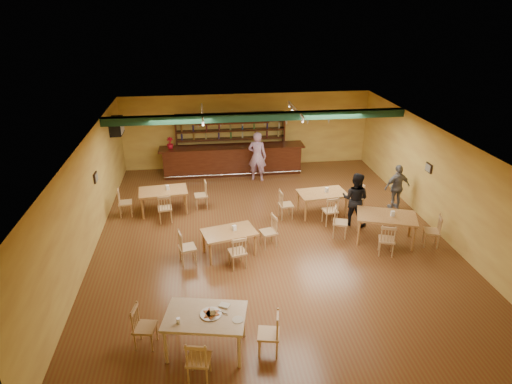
{
  "coord_description": "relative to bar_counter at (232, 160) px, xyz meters",
  "views": [
    {
      "loc": [
        -1.88,
        -11.19,
        6.43
      ],
      "look_at": [
        -0.34,
        0.6,
        1.15
      ],
      "focal_mm": 30.63,
      "sensor_mm": 36.0,
      "label": 1
    }
  ],
  "objects": [
    {
      "name": "floor",
      "position": [
        0.69,
        -5.15,
        -0.56
      ],
      "size": [
        12.0,
        12.0,
        0.0
      ],
      "primitive_type": "plane",
      "color": "brown",
      "rests_on": "ground"
    },
    {
      "name": "ceiling_beam",
      "position": [
        0.69,
        -2.35,
        2.31
      ],
      "size": [
        10.0,
        0.3,
        0.25
      ],
      "primitive_type": "cube",
      "color": "#113320",
      "rests_on": "ceiling"
    },
    {
      "name": "track_rail_left",
      "position": [
        -1.11,
        -1.75,
        2.38
      ],
      "size": [
        0.05,
        2.5,
        0.05
      ],
      "primitive_type": "cube",
      "color": "silver",
      "rests_on": "ceiling"
    },
    {
      "name": "track_rail_right",
      "position": [
        2.09,
        -1.75,
        2.38
      ],
      "size": [
        0.05,
        2.5,
        0.05
      ],
      "primitive_type": "cube",
      "color": "silver",
      "rests_on": "ceiling"
    },
    {
      "name": "ac_unit",
      "position": [
        -4.11,
        -0.95,
        1.79
      ],
      "size": [
        0.34,
        0.7,
        0.48
      ],
      "primitive_type": "cube",
      "color": "silver",
      "rests_on": "wall_left"
    },
    {
      "name": "picture_left",
      "position": [
        -4.28,
        -4.15,
        1.14
      ],
      "size": [
        0.04,
        0.34,
        0.28
      ],
      "primitive_type": "cube",
      "color": "black",
      "rests_on": "wall_left"
    },
    {
      "name": "picture_right",
      "position": [
        5.66,
        -4.65,
        1.14
      ],
      "size": [
        0.04,
        0.34,
        0.28
      ],
      "primitive_type": "cube",
      "color": "black",
      "rests_on": "wall_right"
    },
    {
      "name": "bar_counter",
      "position": [
        0.0,
        0.0,
        0.0
      ],
      "size": [
        5.67,
        0.85,
        1.13
      ],
      "primitive_type": "cube",
      "color": "#34130A",
      "rests_on": "ground"
    },
    {
      "name": "back_bar_hutch",
      "position": [
        0.0,
        0.63,
        0.57
      ],
      "size": [
        4.39,
        0.4,
        2.28
      ],
      "primitive_type": "cube",
      "color": "#34130A",
      "rests_on": "ground"
    },
    {
      "name": "poinsettia",
      "position": [
        -2.39,
        0.0,
        0.79
      ],
      "size": [
        0.33,
        0.33,
        0.45
      ],
      "primitive_type": "imported",
      "rotation": [
        0.0,
        0.0,
        0.35
      ],
      "color": "#A60F20",
      "rests_on": "bar_counter"
    },
    {
      "name": "dining_table_a",
      "position": [
        -2.5,
        -3.16,
        -0.18
      ],
      "size": [
        1.62,
        1.08,
        0.77
      ],
      "primitive_type": "cube",
      "rotation": [
        0.0,
        0.0,
        0.11
      ],
      "color": "#965C35",
      "rests_on": "ground"
    },
    {
      "name": "dining_table_b",
      "position": [
        2.57,
        -3.98,
        -0.19
      ],
      "size": [
        1.6,
        1.06,
        0.76
      ],
      "primitive_type": "cube",
      "rotation": [
        0.0,
        0.0,
        0.1
      ],
      "color": "#965C35",
      "rests_on": "ground"
    },
    {
      "name": "dining_table_c",
      "position": [
        -0.58,
        -6.05,
        -0.21
      ],
      "size": [
        1.57,
        1.16,
        0.7
      ],
      "primitive_type": "cube",
      "rotation": [
        0.0,
        0.0,
        0.24
      ],
      "color": "#965C35",
      "rests_on": "ground"
    },
    {
      "name": "dining_table_d",
      "position": [
        3.91,
        -5.9,
        -0.16
      ],
      "size": [
        1.87,
        1.47,
        0.82
      ],
      "primitive_type": "cube",
      "rotation": [
        0.0,
        0.0,
        -0.34
      ],
      "color": "#965C35",
      "rests_on": "ground"
    },
    {
      "name": "near_table",
      "position": [
        -1.29,
        -9.53,
        -0.15
      ],
      "size": [
        1.73,
        1.3,
        0.84
      ],
      "primitive_type": "cube",
      "rotation": [
        0.0,
        0.0,
        -0.2
      ],
      "color": "tan",
      "rests_on": "ground"
    },
    {
      "name": "pizza_tray",
      "position": [
        -1.18,
        -9.53,
        0.28
      ],
      "size": [
        0.46,
        0.46,
        0.01
      ],
      "primitive_type": "cylinder",
      "rotation": [
        0.0,
        0.0,
        0.15
      ],
      "color": "silver",
      "rests_on": "near_table"
    },
    {
      "name": "parmesan_shaker",
      "position": [
        -1.79,
        -9.7,
        0.33
      ],
      "size": [
        0.09,
        0.09,
        0.11
      ],
      "primitive_type": "cylinder",
      "rotation": [
        0.0,
        0.0,
        -0.2
      ],
      "color": "#EAE5C6",
      "rests_on": "near_table"
    },
    {
      "name": "napkin_stack",
      "position": [
        -0.9,
        -9.31,
        0.29
      ],
      "size": [
        0.25,
        0.23,
        0.03
      ],
      "primitive_type": "cube",
      "rotation": [
        0.0,
        0.0,
        -0.48
      ],
      "color": "white",
      "rests_on": "near_table"
    },
    {
      "name": "pizza_server",
      "position": [
        -1.01,
        -9.48,
        0.29
      ],
      "size": [
        0.32,
        0.25,
        0.0
      ],
      "primitive_type": "cube",
      "rotation": [
        0.0,
        0.0,
        -0.6
      ],
      "color": "silver",
      "rests_on": "pizza_tray"
    },
    {
      "name": "side_plate",
      "position": [
        -0.67,
        -9.76,
        0.28
      ],
      "size": [
        0.26,
        0.26,
        0.01
      ],
      "primitive_type": "cylinder",
      "rotation": [
        0.0,
        0.0,
        -0.2
      ],
      "color": "white",
      "rests_on": "near_table"
    },
    {
      "name": "patron_bar",
      "position": [
        0.88,
        -0.83,
        0.39
      ],
      "size": [
        0.81,
        0.66,
        1.92
      ],
      "primitive_type": "imported",
      "rotation": [
        0.0,
        0.0,
        2.81
      ],
      "color": "#9B51B1",
      "rests_on": "ground"
    },
    {
      "name": "patron_right_a",
      "position": [
        3.37,
        -4.78,
        0.28
      ],
      "size": [
        1.04,
        0.99,
        1.69
      ],
      "primitive_type": "imported",
      "rotation": [
        0.0,
        0.0,
        2.55
      ],
      "color": "black",
      "rests_on": "ground"
    },
    {
      "name": "patron_right_b",
      "position": [
        5.11,
        -3.9,
        0.2
      ],
      "size": [
        0.94,
        0.5,
        1.53
      ],
      "primitive_type": "imported",
      "rotation": [
        0.0,
        0.0,
        3.28
      ],
      "color": "slate",
      "rests_on": "ground"
    }
  ]
}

